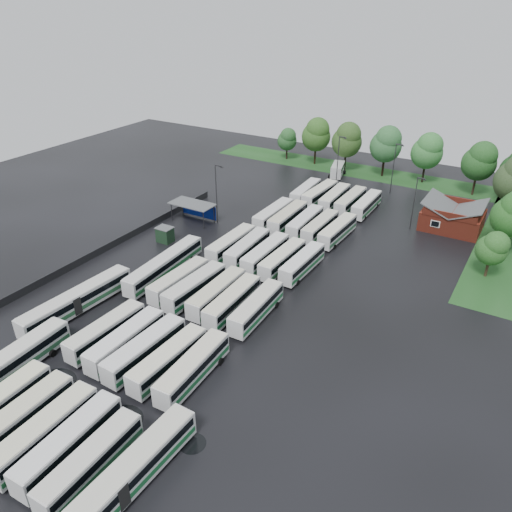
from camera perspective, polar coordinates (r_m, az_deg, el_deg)
The scene contains 57 objects.
ground at distance 68.23m, azimuth -6.67°, elevation -5.53°, with size 160.00×160.00×0.00m, color black.
brick_building at distance 94.86m, azimuth 21.50°, elevation 3.97°, with size 10.07×8.60×5.39m.
wash_shed at distance 91.65m, azimuth -7.13°, elevation 5.73°, with size 8.20×4.20×3.58m.
utility_hut at distance 85.16m, azimuth -10.36°, elevation 2.44°, with size 2.70×2.20×2.62m.
grass_strip_north at distance 120.23m, azimuth 13.21°, elevation 9.18°, with size 80.00×10.00×0.01m, color #1B481A.
grass_strip_east at distance 94.90m, azimuth 27.14°, elevation 1.52°, with size 10.00×50.00×0.01m, color #1B481A.
west_fence at distance 86.39m, azimuth -15.32°, elevation 1.71°, with size 0.10×50.00×1.20m, color #2D2D30.
bus_r0c1 at distance 54.60m, azimuth -25.28°, elevation -16.39°, with size 2.69×11.19×3.10m.
bus_r0c2 at distance 52.40m, azimuth -23.01°, elevation -18.00°, with size 2.72×11.30×3.13m.
bus_r0c3 at distance 50.65m, azimuth -20.56°, elevation -19.37°, with size 2.79×11.27×3.11m.
bus_r0c4 at distance 48.73m, azimuth -18.36°, elevation -21.40°, with size 2.52×10.80×2.99m.
bus_r1c0 at distance 62.72m, azimuth -16.77°, elevation -8.23°, with size 2.63×10.97×3.04m.
bus_r1c1 at distance 60.52m, azimuth -14.65°, elevation -9.34°, with size 2.50×11.19×3.11m.
bus_r1c2 at distance 58.67m, azimuth -12.57°, elevation -10.38°, with size 2.77×11.40×3.15m.
bus_r1c3 at distance 56.85m, azimuth -10.00°, elevation -11.60°, with size 2.64×11.01×3.05m.
bus_r1c4 at distance 55.37m, azimuth -7.21°, elevation -12.57°, with size 2.86×11.25×3.11m.
bus_r2c0 at distance 70.69m, azimuth -8.79°, elevation -2.80°, with size 2.67×10.91×3.02m.
bus_r2c1 at distance 68.86m, azimuth -7.01°, elevation -3.52°, with size 2.83×11.29×3.12m.
bus_r2c2 at distance 67.21m, azimuth -4.49°, elevation -4.26°, with size 2.50×11.14×3.09m.
bus_r2c3 at distance 65.48m, azimuth -2.71°, elevation -5.18°, with size 2.65×11.06×3.06m.
bus_r2c4 at distance 64.18m, azimuth 0.06°, elevation -5.92°, with size 2.70×10.98×3.04m.
bus_r3c0 at distance 79.88m, azimuth -2.85°, elevation 1.40°, with size 2.43×11.19×3.11m.
bus_r3c1 at distance 78.52m, azimuth -0.97°, elevation 0.92°, with size 2.84×11.15×3.08m.
bus_r3c2 at distance 76.75m, azimuth 1.10°, elevation 0.26°, with size 2.42×11.24×3.13m.
bus_r3c3 at distance 75.41m, azimuth 3.05°, elevation -0.37°, with size 2.56×10.95×3.03m.
bus_r3c4 at distance 74.55m, azimuth 5.31°, elevation -0.84°, with size 2.49×10.78×2.99m.
bus_r4c0 at distance 90.49m, azimuth 2.01°, elevation 4.76°, with size 2.41×11.27×3.14m.
bus_r4c1 at distance 89.30m, azimuth 3.66°, elevation 4.40°, with size 2.58×11.42×3.17m.
bus_r4c2 at distance 87.78m, azimuth 5.62°, elevation 3.85°, with size 2.68×11.13×3.08m.
bus_r4c3 at distance 86.59m, azimuth 7.35°, elevation 3.36°, with size 2.40×10.76×2.99m.
bus_r4c4 at distance 85.41m, azimuth 9.30°, elevation 2.87°, with size 2.70×11.01×3.04m.
bus_r5c0 at distance 101.70m, azimuth 5.69°, elevation 7.30°, with size 2.80×10.88×3.00m.
bus_r5c1 at distance 100.72m, azimuth 7.30°, elevation 7.05°, with size 2.97×11.40×3.14m.
bus_r5c2 at distance 99.17m, azimuth 8.96°, elevation 6.57°, with size 2.66×11.21×3.10m.
bus_r5c3 at distance 98.20m, azimuth 10.74°, elevation 6.19°, with size 2.42×11.09×3.08m.
bus_r5c4 at distance 97.26m, azimuth 12.52°, elevation 5.76°, with size 2.34×10.80×3.00m.
artic_bus_west_a at distance 61.28m, azimuth -26.95°, elevation -11.38°, with size 3.18×16.67×3.08m.
artic_bus_west_b at distance 75.01m, azimuth -10.42°, elevation -0.99°, with size 3.13×16.40×3.03m.
artic_bus_west_c at distance 69.51m, azimuth -19.78°, elevation -4.83°, with size 3.21×16.77×3.09m.
artic_bus_east at distance 46.51m, azimuth -15.15°, elevation -23.76°, with size 2.67×16.85×3.12m.
minibus at distance 116.41m, azimuth 9.30°, elevation 9.74°, with size 3.89×6.80×2.80m.
tree_north_0 at distance 126.41m, azimuth 3.62°, elevation 13.20°, with size 4.80×4.79×7.93m.
tree_north_1 at distance 122.61m, azimuth 6.94°, elevation 13.65°, with size 6.87×6.87×11.38m.
tree_north_2 at distance 118.83m, azimuth 10.40°, elevation 12.97°, with size 6.92×6.92×11.46m.
tree_north_3 at distance 116.75m, azimuth 14.70°, elevation 12.30°, with size 7.02×7.02×11.63m.
tree_north_4 at distance 115.13m, azimuth 19.05°, elevation 11.33°, with size 6.76×6.76×11.20m.
tree_north_5 at distance 111.29m, azimuth 24.25°, elevation 9.90°, with size 6.87×6.87×11.37m.
tree_east_0 at distance 79.46m, azimuth 25.48°, elevation 0.84°, with size 4.56×4.52×7.49m.
lamp_post_ne at distance 90.90m, azimuth 17.73°, elevation 6.15°, with size 1.48×0.29×9.62m.
lamp_post_nw at distance 89.21m, azimuth -4.49°, elevation 7.56°, with size 1.69×0.33×10.96m.
lamp_post_back_w at distance 109.63m, azimuth 9.43°, elevation 11.10°, with size 1.63×0.32×10.59m.
lamp_post_back_e at distance 106.93m, azimuth 15.53°, elevation 9.99°, with size 1.62×0.32×10.50m.
puddle_0 at distance 59.87m, azimuth -22.16°, elevation -13.33°, with size 4.88×4.88×0.01m, color black.
puddle_1 at distance 53.62m, azimuth -15.08°, elevation -17.68°, with size 4.24×4.24×0.01m, color black.
puddle_2 at distance 73.42m, azimuth -11.84°, elevation -3.35°, with size 6.37×6.37×0.01m, color black.
puddle_3 at distance 64.18m, azimuth -1.88°, elevation -7.75°, with size 3.75×3.75×0.01m, color black.
puddle_4 at distance 50.37m, azimuth -7.26°, elevation -20.49°, with size 2.60×2.60×0.01m, color black.
Camera 1 is at (35.73, -44.30, 37.64)m, focal length 35.00 mm.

